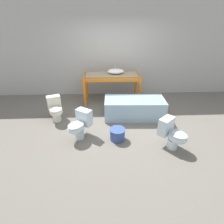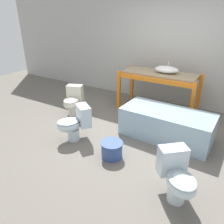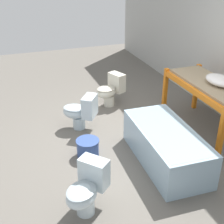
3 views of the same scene
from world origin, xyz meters
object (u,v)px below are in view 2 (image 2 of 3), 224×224
toilet_near (75,123)px  toilet_extra (73,101)px  sink_basin (167,70)px  bathtub_main (166,122)px  bucket_white (112,149)px  toilet_far (177,177)px

toilet_near → toilet_extra: size_ratio=1.01×
sink_basin → toilet_extra: size_ratio=0.79×
bathtub_main → bucket_white: (-0.53, -1.03, -0.16)m
bathtub_main → sink_basin: bearing=113.7°
sink_basin → toilet_far: (1.02, -2.47, -0.64)m
bathtub_main → bucket_white: bearing=-115.0°
toilet_far → toilet_extra: bearing=113.5°
sink_basin → toilet_near: (-0.92, -2.04, -0.64)m
sink_basin → bathtub_main: size_ratio=0.32×
bathtub_main → toilet_near: bearing=-144.1°
toilet_extra → toilet_far: bearing=-45.8°
toilet_near → bucket_white: (0.84, -0.11, -0.19)m
bathtub_main → toilet_extra: toilet_extra is taller
sink_basin → toilet_extra: sink_basin is taller
toilet_far → bucket_white: (-1.10, 0.32, -0.19)m
bathtub_main → toilet_far: bearing=-64.7°
bathtub_main → toilet_near: toilet_near is taller
toilet_far → bucket_white: size_ratio=1.85×
sink_basin → toilet_far: sink_basin is taller
toilet_extra → bucket_white: 1.81m
toilet_near → bucket_white: bearing=27.3°
sink_basin → toilet_near: sink_basin is taller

